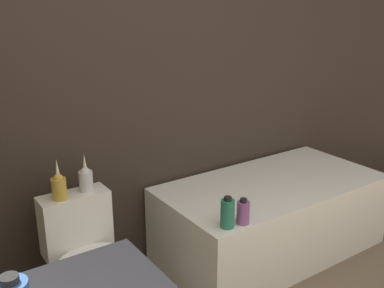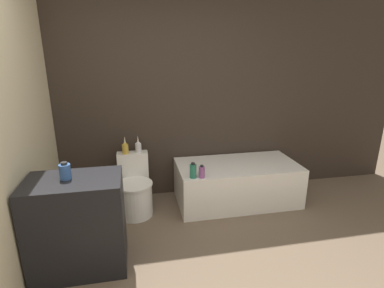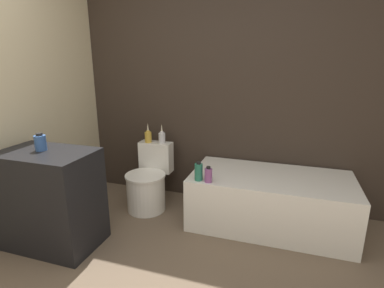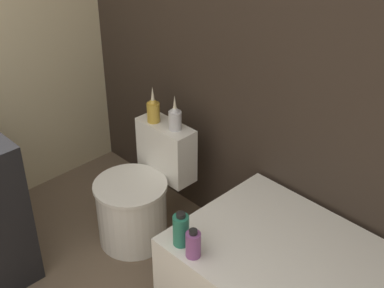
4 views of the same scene
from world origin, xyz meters
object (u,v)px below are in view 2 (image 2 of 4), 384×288
Objects in this scene: toilet at (134,191)px; vase_gold at (125,148)px; soap_bottle_glass at (65,171)px; shampoo_bottle_short at (202,172)px; vase_silver at (138,146)px; bathtub at (237,182)px; shampoo_bottle_tall at (193,171)px.

vase_gold reaches higher than toilet.
soap_bottle_glass is at bearing -122.37° from toilet.
vase_silver is at bearing 142.55° from shampoo_bottle_short.
soap_bottle_glass reaches higher than bathtub.
shampoo_bottle_tall reaches higher than shampoo_bottle_short.
shampoo_bottle_short is (0.66, -0.51, -0.18)m from vase_silver.
vase_gold reaches higher than vase_silver.
toilet is 3.11× the size of vase_gold.
vase_silver reaches higher than bathtub.
vase_gold is 1.05× the size of vase_silver.
vase_gold is at bearing 149.46° from shampoo_bottle_short.
soap_bottle_glass is (-1.81, -0.87, 0.65)m from bathtub.
shampoo_bottle_tall is 0.10m from shampoo_bottle_short.
vase_gold is 1.25× the size of shampoo_bottle_tall.
shampoo_bottle_tall is at bearing -22.86° from toilet.
bathtub is 2.20× the size of toilet.
bathtub is at bearing 1.52° from toilet.
toilet is 4.67× the size of soap_bottle_glass.
vase_gold reaches higher than shampoo_bottle_short.
bathtub is at bearing 25.85° from soap_bottle_glass.
vase_gold is 0.88m from shampoo_bottle_tall.
bathtub is at bearing 31.21° from shampoo_bottle_short.
shampoo_bottle_tall is (-0.63, -0.31, 0.33)m from bathtub.
bathtub is 10.25× the size of shampoo_bottle_short.
shampoo_bottle_tall is at bearing 170.61° from shampoo_bottle_short.
bathtub is at bearing 26.07° from shampoo_bottle_tall.
toilet reaches higher than bathtub.
vase_gold reaches higher than shampoo_bottle_tall.
shampoo_bottle_short is at bearing -9.39° from shampoo_bottle_tall.
vase_gold is 0.97m from shampoo_bottle_short.
bathtub is 1.31m from vase_silver.
toilet is 0.77m from shampoo_bottle_tall.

